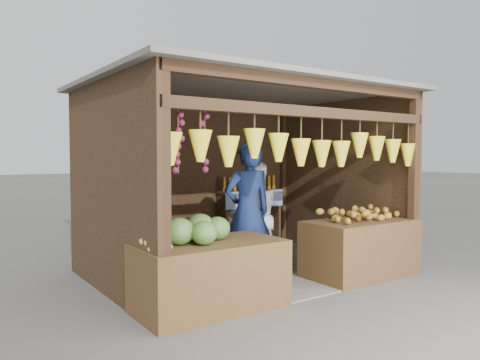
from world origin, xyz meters
The scene contains 12 objects.
ground centered at (0.00, 0.00, 0.00)m, with size 80.00×80.00×0.00m, color #514F49.
stall_structure centered at (-0.03, -0.04, 1.67)m, with size 4.30×3.30×2.66m.
back_shelf centered at (1.05, 1.28, 0.87)m, with size 1.25×0.32×1.32m.
counter_left centered at (-1.24, -1.12, 0.37)m, with size 1.63×0.85×0.75m, color #4F351A.
counter_right centered at (1.25, -1.09, 0.39)m, with size 1.62×0.85×0.79m, color #4B3419.
stool centered at (-1.69, 0.16, 0.14)m, with size 0.30×0.30×0.28m, color black.
man_standing centered at (-0.20, -0.38, 0.94)m, with size 0.68×0.45×1.87m, color #14224D.
woman_standing centered at (0.15, -0.06, 0.80)m, with size 0.78×0.61×1.60m, color silver.
vendor_seated centered at (-1.69, 0.16, 0.87)m, with size 0.57×0.37×1.17m, color brown.
melon_pile centered at (-1.30, -1.08, 0.91)m, with size 1.00×0.50×0.32m, color #275516, non-canonical shape.
tanfruit_pile centered at (-1.92, -1.17, 0.81)m, with size 0.34×0.40×0.13m, color #9E8749, non-canonical shape.
mango_pile centered at (1.32, -1.07, 0.90)m, with size 1.40×0.64×0.22m, color #B74B18, non-canonical shape.
Camera 1 is at (-3.85, -5.48, 1.69)m, focal length 35.00 mm.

